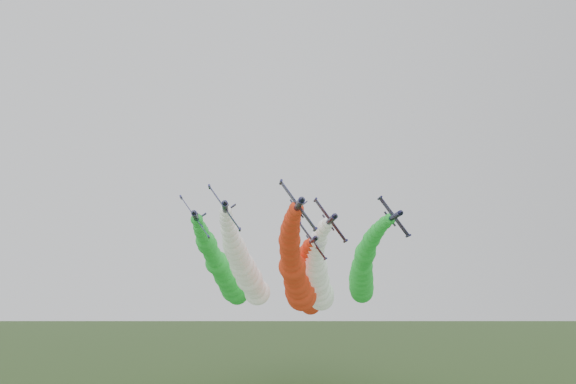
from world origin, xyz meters
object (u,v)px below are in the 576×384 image
(jet_lead, at_px, (297,277))
(jet_inner_left, at_px, (246,272))
(jet_outer_left, at_px, (225,275))
(jet_outer_right, at_px, (363,273))
(jet_inner_right, at_px, (318,280))
(jet_trail, at_px, (307,289))

(jet_lead, distance_m, jet_inner_left, 14.61)
(jet_outer_left, height_order, jet_outer_right, jet_outer_right)
(jet_inner_left, relative_size, jet_inner_right, 1.00)
(jet_lead, xyz_separation_m, jet_inner_right, (7.08, 12.59, -0.02))
(jet_inner_right, height_order, jet_trail, jet_inner_right)
(jet_inner_left, bearing_deg, jet_inner_right, 12.88)
(jet_inner_left, distance_m, jet_trail, 28.41)
(jet_inner_right, relative_size, jet_outer_right, 1.00)
(jet_inner_left, bearing_deg, jet_outer_right, 17.76)
(jet_outer_left, bearing_deg, jet_trail, 26.55)
(jet_lead, xyz_separation_m, jet_inner_left, (-11.92, 8.25, 1.79))
(jet_inner_right, distance_m, jet_outer_right, 14.96)
(jet_inner_left, height_order, jet_outer_right, jet_outer_right)
(jet_lead, distance_m, jet_outer_left, 25.16)
(jet_lead, relative_size, jet_outer_left, 1.01)
(jet_inner_left, bearing_deg, jet_lead, -34.67)
(jet_lead, height_order, jet_outer_left, jet_outer_left)
(jet_lead, xyz_separation_m, jet_outer_left, (-17.40, 18.11, 1.42))
(jet_inner_left, distance_m, jet_inner_right, 19.58)
(jet_outer_left, distance_m, jet_trail, 26.52)
(jet_inner_left, relative_size, jet_trail, 1.00)
(jet_lead, relative_size, jet_trail, 1.01)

